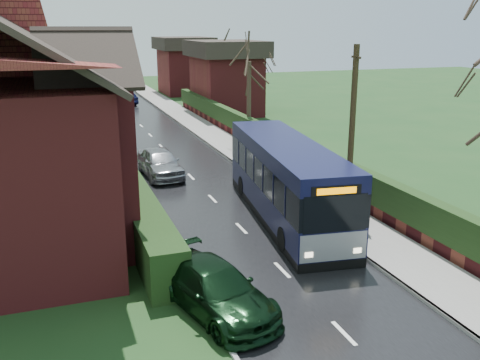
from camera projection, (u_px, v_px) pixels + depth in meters
name	position (u px, v px, depth m)	size (l,w,h in m)	color
ground	(260.00, 248.00, 19.44)	(140.00, 140.00, 0.00)	#23401B
road	(191.00, 177.00, 28.49)	(6.00, 100.00, 0.02)	black
pavement	(265.00, 169.00, 29.83)	(2.50, 100.00, 0.14)	slate
kerb_right	(245.00, 171.00, 29.45)	(0.12, 100.00, 0.14)	gray
kerb_left	(134.00, 182.00, 27.50)	(0.12, 100.00, 0.10)	gray
front_hedge	(130.00, 198.00, 22.49)	(1.20, 16.00, 1.60)	black
picket_fence	(149.00, 204.00, 22.83)	(0.10, 16.00, 0.90)	gray
right_wall_hedge	(291.00, 150.00, 30.07)	(0.60, 50.00, 1.80)	maroon
bus	(287.00, 181.00, 22.05)	(3.73, 10.80, 3.21)	black
car_silver	(160.00, 163.00, 28.43)	(1.81, 4.49, 1.53)	#A0A0A5
car_green	(215.00, 289.00, 14.97)	(1.90, 4.67, 1.36)	black
car_distant	(126.00, 99.00, 54.46)	(1.30, 3.73, 1.23)	black
bus_stop_sign	(330.00, 176.00, 22.26)	(0.15, 0.40, 2.68)	slate
telegraph_pole	(352.00, 132.00, 21.81)	(0.26, 0.91, 7.09)	black
tree_right_far	(249.00, 55.00, 35.40)	(4.07, 4.07, 7.86)	#33291E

